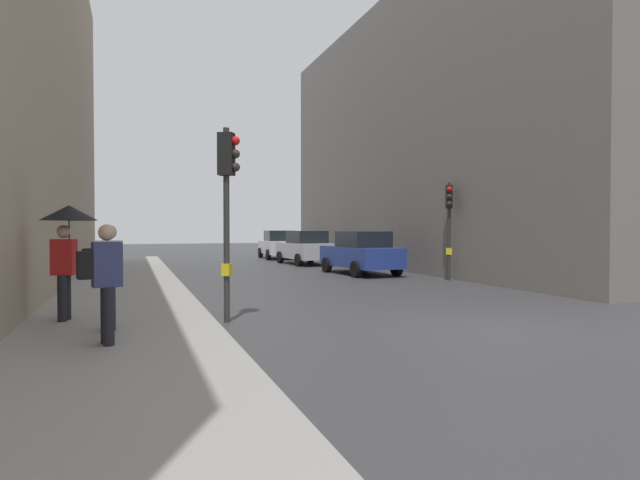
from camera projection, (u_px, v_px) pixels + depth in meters
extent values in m
plane|color=#38383A|center=(493.00, 329.00, 9.65)|extent=(120.00, 120.00, 0.00)
cube|color=gray|center=(124.00, 300.00, 13.09)|extent=(3.35, 40.00, 0.16)
cube|color=slate|center=(488.00, 141.00, 26.55)|extent=(12.00, 24.99, 12.67)
cylinder|color=#2D2D2D|center=(226.00, 225.00, 10.38)|extent=(0.12, 0.12, 3.86)
cube|color=black|center=(226.00, 154.00, 10.35)|extent=(0.38, 0.35, 0.84)
cube|color=yellow|center=(227.00, 270.00, 10.40)|extent=(0.24, 0.25, 0.24)
sphere|color=red|center=(235.00, 141.00, 10.31)|extent=(0.18, 0.18, 0.18)
sphere|color=#2D231E|center=(235.00, 154.00, 10.32)|extent=(0.18, 0.18, 0.18)
sphere|color=#2D231E|center=(235.00, 167.00, 10.33)|extent=(0.18, 0.18, 0.18)
cylinder|color=#2D2D2D|center=(449.00, 231.00, 18.87)|extent=(0.12, 0.12, 3.54)
cube|color=black|center=(449.00, 197.00, 18.84)|extent=(0.35, 0.38, 0.84)
cube|color=yellow|center=(449.00, 251.00, 18.88)|extent=(0.25, 0.24, 0.24)
sphere|color=red|center=(450.00, 189.00, 18.65)|extent=(0.18, 0.18, 0.18)
sphere|color=#2D231E|center=(450.00, 196.00, 18.65)|extent=(0.18, 0.18, 0.18)
sphere|color=#2D231E|center=(450.00, 204.00, 18.66)|extent=(0.18, 0.18, 0.18)
cube|color=navy|center=(360.00, 257.00, 21.46)|extent=(2.07, 4.31, 0.80)
cube|color=black|center=(363.00, 239.00, 21.22)|extent=(1.73, 2.10, 0.64)
cylinder|color=black|center=(327.00, 265.00, 22.35)|extent=(0.26, 0.65, 0.64)
cylinder|color=black|center=(364.00, 264.00, 23.07)|extent=(0.26, 0.65, 0.64)
cylinder|color=black|center=(356.00, 269.00, 19.87)|extent=(0.26, 0.65, 0.64)
cylinder|color=black|center=(396.00, 268.00, 20.59)|extent=(0.26, 0.65, 0.64)
cube|color=#BCBCC1|center=(305.00, 251.00, 27.46)|extent=(2.11, 4.32, 0.80)
cube|color=black|center=(307.00, 237.00, 27.22)|extent=(1.75, 2.11, 0.64)
cylinder|color=black|center=(280.00, 257.00, 28.33)|extent=(0.27, 0.65, 0.64)
cylinder|color=black|center=(311.00, 257.00, 29.07)|extent=(0.27, 0.65, 0.64)
cylinder|color=black|center=(299.00, 260.00, 25.87)|extent=(0.27, 0.65, 0.64)
cylinder|color=black|center=(331.00, 259.00, 26.60)|extent=(0.27, 0.65, 0.64)
cube|color=silver|center=(278.00, 247.00, 32.63)|extent=(2.04, 4.30, 0.80)
cube|color=black|center=(279.00, 236.00, 32.38)|extent=(1.71, 2.09, 0.64)
cylinder|color=black|center=(260.00, 253.00, 33.68)|extent=(0.26, 0.65, 0.64)
cylinder|color=black|center=(288.00, 252.00, 34.19)|extent=(0.26, 0.65, 0.64)
cylinder|color=black|center=(268.00, 255.00, 31.09)|extent=(0.26, 0.65, 0.64)
cylinder|color=black|center=(298.00, 254.00, 31.60)|extent=(0.26, 0.65, 0.64)
cylinder|color=black|center=(67.00, 297.00, 9.77)|extent=(0.16, 0.16, 0.85)
cylinder|color=black|center=(62.00, 298.00, 9.57)|extent=(0.16, 0.16, 0.85)
cube|color=red|center=(64.00, 257.00, 9.66)|extent=(0.46, 0.36, 0.66)
sphere|color=tan|center=(64.00, 232.00, 9.65)|extent=(0.24, 0.24, 0.24)
cylinder|color=black|center=(69.00, 244.00, 9.66)|extent=(0.02, 0.02, 0.90)
cone|color=black|center=(69.00, 213.00, 9.65)|extent=(1.00, 1.00, 0.28)
cylinder|color=black|center=(106.00, 315.00, 7.77)|extent=(0.16, 0.16, 0.85)
cylinder|color=black|center=(109.00, 317.00, 7.60)|extent=(0.16, 0.16, 0.85)
cube|color=navy|center=(107.00, 264.00, 7.67)|extent=(0.45, 0.34, 0.66)
sphere|color=tan|center=(107.00, 232.00, 7.66)|extent=(0.24, 0.24, 0.24)
cube|color=black|center=(85.00, 265.00, 7.51)|extent=(0.25, 0.32, 0.40)
cylinder|color=black|center=(111.00, 305.00, 8.75)|extent=(0.16, 0.16, 0.85)
cylinder|color=black|center=(109.00, 307.00, 8.56)|extent=(0.16, 0.16, 0.85)
cube|color=silver|center=(109.00, 260.00, 8.64)|extent=(0.42, 0.29, 0.66)
sphere|color=tan|center=(109.00, 232.00, 8.63)|extent=(0.24, 0.24, 0.24)
cube|color=black|center=(90.00, 261.00, 8.56)|extent=(0.22, 0.29, 0.40)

